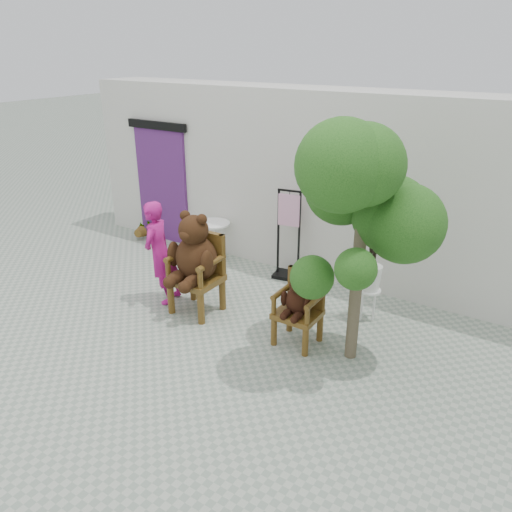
% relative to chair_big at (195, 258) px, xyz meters
% --- Properties ---
extents(ground_plane, '(60.00, 60.00, 0.00)m').
position_rel_chair_big_xyz_m(ground_plane, '(0.59, -0.62, -0.85)').
color(ground_plane, '#949C8C').
rests_on(ground_plane, ground).
extents(back_wall, '(9.00, 1.00, 3.00)m').
position_rel_chair_big_xyz_m(back_wall, '(0.59, 2.48, 0.65)').
color(back_wall, silver).
rests_on(back_wall, ground).
extents(doorway, '(1.40, 0.11, 2.33)m').
position_rel_chair_big_xyz_m(doorway, '(-2.41, 1.96, 0.32)').
color(doorway, '#522163').
rests_on(doorway, ground).
extents(chair_big, '(0.75, 0.80, 1.52)m').
position_rel_chair_big_xyz_m(chair_big, '(0.00, 0.00, 0.00)').
color(chair_big, '#4D3310').
rests_on(chair_big, ground).
extents(chair_small, '(0.55, 0.53, 0.99)m').
position_rel_chair_big_xyz_m(chair_small, '(1.64, 0.07, -0.26)').
color(chair_small, '#4D3310').
rests_on(chair_small, ground).
extents(person, '(0.50, 0.64, 1.55)m').
position_rel_chair_big_xyz_m(person, '(-0.65, -0.02, -0.07)').
color(person, '#AB1572').
rests_on(person, ground).
extents(cafe_table, '(0.60, 0.60, 0.70)m').
position_rel_chair_big_xyz_m(cafe_table, '(-0.96, 1.66, -0.41)').
color(cafe_table, white).
rests_on(cafe_table, ground).
extents(display_stand, '(0.50, 0.42, 1.51)m').
position_rel_chair_big_xyz_m(display_stand, '(0.54, 1.73, -0.26)').
color(display_stand, black).
rests_on(display_stand, ground).
extents(stool_bucket, '(0.32, 0.32, 1.45)m').
position_rel_chair_big_xyz_m(stool_bucket, '(2.18, 1.16, -0.21)').
color(stool_bucket, white).
rests_on(stool_bucket, ground).
extents(tree, '(1.72, 1.64, 2.98)m').
position_rel_chair_big_xyz_m(tree, '(2.35, 0.13, 1.26)').
color(tree, '#463C2A').
rests_on(tree, ground).
extents(potted_plant, '(0.40, 0.36, 0.39)m').
position_rel_chair_big_xyz_m(potted_plant, '(-2.80, 1.73, -0.65)').
color(potted_plant, '#164011').
rests_on(potted_plant, ground).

